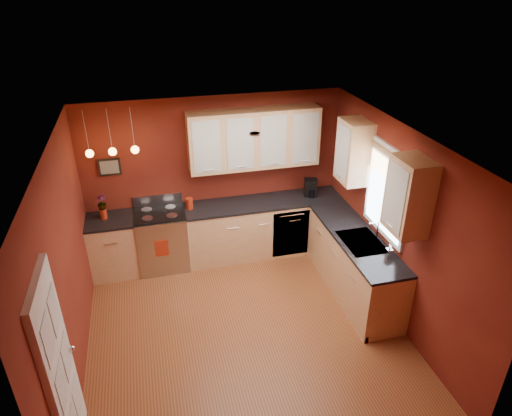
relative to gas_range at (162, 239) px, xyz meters
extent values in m
plane|color=#984D2C|center=(0.92, -1.80, -0.48)|extent=(4.20, 4.20, 0.00)
cube|color=beige|center=(0.92, -1.80, 2.12)|extent=(4.00, 4.20, 0.02)
cube|color=maroon|center=(0.92, 0.30, 0.82)|extent=(4.00, 0.02, 2.60)
cube|color=maroon|center=(0.92, -3.90, 0.82)|extent=(4.00, 0.02, 2.60)
cube|color=maroon|center=(-1.08, -1.80, 0.82)|extent=(0.02, 4.20, 2.60)
cube|color=maroon|center=(2.92, -1.80, 0.82)|extent=(0.02, 4.20, 2.60)
cube|color=#DEAC77|center=(-0.73, 0.00, -0.03)|extent=(0.70, 0.60, 0.90)
cube|color=#DEAC77|center=(1.65, 0.00, -0.03)|extent=(2.54, 0.60, 0.90)
cube|color=#DEAC77|center=(2.62, -1.35, -0.03)|extent=(0.60, 2.10, 0.90)
cube|color=black|center=(-0.73, 0.00, 0.44)|extent=(0.70, 0.62, 0.04)
cube|color=black|center=(1.65, 0.00, 0.44)|extent=(2.54, 0.62, 0.04)
cube|color=black|center=(2.62, -1.35, 0.44)|extent=(0.62, 2.10, 0.04)
cube|color=#ACADB1|center=(0.00, 0.00, -0.02)|extent=(0.76, 0.64, 0.92)
cube|color=black|center=(0.00, -0.30, 0.00)|extent=(0.55, 0.02, 0.32)
cylinder|color=#ACADB1|center=(0.00, -0.31, 0.24)|extent=(0.60, 0.02, 0.02)
cube|color=black|center=(0.00, 0.00, 0.45)|extent=(0.76, 0.60, 0.03)
cylinder|color=#96959B|center=(-0.18, -0.14, 0.47)|extent=(0.16, 0.16, 0.01)
cylinder|color=#96959B|center=(0.18, -0.14, 0.47)|extent=(0.16, 0.16, 0.01)
cylinder|color=#96959B|center=(-0.18, 0.14, 0.47)|extent=(0.16, 0.16, 0.01)
cylinder|color=#96959B|center=(0.18, 0.14, 0.47)|extent=(0.16, 0.16, 0.01)
cube|color=#ACADB1|center=(0.00, 0.30, 0.55)|extent=(0.76, 0.04, 0.16)
cube|color=#ACADB1|center=(2.02, -0.29, -0.03)|extent=(0.60, 0.02, 0.80)
cube|color=#96959B|center=(2.62, -1.50, 0.43)|extent=(0.50, 0.70, 0.05)
cube|color=black|center=(2.62, -1.33, 0.42)|extent=(0.42, 0.30, 0.02)
cube|color=black|center=(2.62, -1.67, 0.42)|extent=(0.42, 0.30, 0.02)
cylinder|color=silver|center=(2.84, -1.50, 0.60)|extent=(0.02, 0.02, 0.28)
cylinder|color=silver|center=(2.77, -1.50, 0.73)|extent=(0.16, 0.02, 0.02)
cube|color=white|center=(2.90, -1.50, 1.17)|extent=(0.04, 1.02, 1.22)
cube|color=white|center=(2.89, -1.50, 1.17)|extent=(0.01, 0.90, 1.10)
cube|color=#9B764D|center=(2.87, -1.50, 1.54)|extent=(0.02, 0.96, 0.36)
cube|color=white|center=(-1.05, -3.00, 0.54)|extent=(0.06, 0.82, 2.05)
cube|color=silver|center=(-1.02, -3.18, 1.12)|extent=(0.00, 0.28, 0.40)
cube|color=silver|center=(-1.02, -2.82, 1.12)|extent=(0.00, 0.28, 0.40)
cube|color=silver|center=(-1.02, -3.18, 0.57)|extent=(0.00, 0.28, 0.40)
cube|color=silver|center=(-1.02, -2.82, 0.57)|extent=(0.00, 0.28, 0.40)
cube|color=silver|center=(-1.02, -2.82, 0.02)|extent=(0.00, 0.28, 0.40)
sphere|color=silver|center=(-0.99, -2.67, 0.52)|extent=(0.06, 0.06, 0.06)
cube|color=#DEAC77|center=(1.52, 0.12, 1.47)|extent=(2.00, 0.35, 0.90)
cube|color=#DEAC77|center=(2.75, -1.48, 1.47)|extent=(0.35, 1.95, 0.90)
cube|color=black|center=(-0.63, 0.28, 1.17)|extent=(0.32, 0.03, 0.26)
cylinder|color=#96959B|center=(-0.83, -0.05, 1.82)|extent=(0.01, 0.01, 0.60)
sphere|color=#FFA53F|center=(-0.83, -0.05, 1.52)|extent=(0.11, 0.11, 0.11)
cylinder|color=#96959B|center=(-0.53, -0.05, 1.82)|extent=(0.01, 0.01, 0.60)
sphere|color=#FFA53F|center=(-0.53, -0.05, 1.52)|extent=(0.11, 0.11, 0.11)
cylinder|color=#96959B|center=(-0.23, -0.05, 1.82)|extent=(0.01, 0.01, 0.60)
sphere|color=#FFA53F|center=(-0.23, -0.05, 1.52)|extent=(0.11, 0.11, 0.11)
cylinder|color=#A32711|center=(0.47, 0.04, 0.54)|extent=(0.11, 0.11, 0.16)
cylinder|color=#A32711|center=(0.47, 0.04, 0.63)|extent=(0.11, 0.11, 0.02)
cylinder|color=#A32711|center=(-0.80, 0.04, 0.54)|extent=(0.10, 0.10, 0.16)
imported|color=#A32711|center=(-0.80, 0.04, 0.71)|extent=(0.15, 0.15, 0.23)
cube|color=black|center=(2.43, 0.01, 0.60)|extent=(0.23, 0.21, 0.29)
cylinder|color=black|center=(2.43, -0.05, 0.53)|extent=(0.13, 0.13, 0.13)
imported|color=silver|center=(2.79, -1.92, 0.54)|extent=(0.08, 0.08, 0.17)
cube|color=#A32711|center=(-0.02, -0.33, 0.04)|extent=(0.20, 0.01, 0.27)
camera|label=1|loc=(-0.07, -6.25, 3.75)|focal=32.00mm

